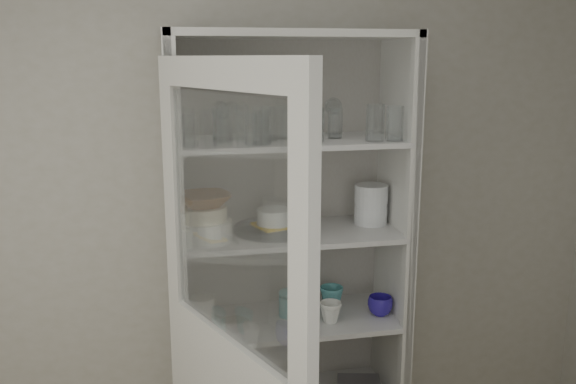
{
  "coord_description": "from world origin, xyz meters",
  "views": [
    {
      "loc": [
        -0.32,
        -1.21,
        2.0
      ],
      "look_at": [
        0.2,
        1.27,
        1.43
      ],
      "focal_mm": 38.0,
      "sensor_mm": 36.0,
      "label": 1
    }
  ],
  "objects_px": {
    "goblet_0": "(220,117)",
    "plate_stack_front": "(204,230)",
    "white_ramekin": "(274,217)",
    "goblet_3": "(333,114)",
    "mug_white": "(331,312)",
    "glass_platter": "(275,229)",
    "measuring_cups": "(233,324)",
    "plate_stack_back": "(193,221)",
    "mug_blue": "(380,306)",
    "teal_jar": "(289,304)",
    "pantry_cabinet": "(285,295)",
    "yellow_trivet": "(275,225)",
    "goblet_1": "(231,118)",
    "goblet_2": "(304,114)",
    "cream_bowl": "(204,214)",
    "mug_teal": "(331,297)",
    "terracotta_bowl": "(203,200)",
    "white_canister": "(203,311)",
    "grey_bowl_stack": "(371,204)"
  },
  "relations": [
    {
      "from": "goblet_2",
      "to": "mug_white",
      "type": "distance_m",
      "value": 0.87
    },
    {
      "from": "plate_stack_front",
      "to": "measuring_cups",
      "type": "bearing_deg",
      "value": -0.26
    },
    {
      "from": "goblet_1",
      "to": "glass_platter",
      "type": "relative_size",
      "value": 0.47
    },
    {
      "from": "glass_platter",
      "to": "yellow_trivet",
      "type": "bearing_deg",
      "value": 0.0
    },
    {
      "from": "pantry_cabinet",
      "to": "yellow_trivet",
      "type": "bearing_deg",
      "value": -137.96
    },
    {
      "from": "pantry_cabinet",
      "to": "grey_bowl_stack",
      "type": "xyz_separation_m",
      "value": [
        0.39,
        -0.03,
        0.41
      ]
    },
    {
      "from": "cream_bowl",
      "to": "mug_blue",
      "type": "distance_m",
      "value": 0.91
    },
    {
      "from": "terracotta_bowl",
      "to": "yellow_trivet",
      "type": "distance_m",
      "value": 0.35
    },
    {
      "from": "mug_white",
      "to": "grey_bowl_stack",
      "type": "bearing_deg",
      "value": 34.24
    },
    {
      "from": "yellow_trivet",
      "to": "measuring_cups",
      "type": "relative_size",
      "value": 1.54
    },
    {
      "from": "goblet_1",
      "to": "goblet_2",
      "type": "height_order",
      "value": "goblet_2"
    },
    {
      "from": "white_ramekin",
      "to": "pantry_cabinet",
      "type": "bearing_deg",
      "value": 42.04
    },
    {
      "from": "goblet_2",
      "to": "plate_stack_front",
      "type": "relative_size",
      "value": 0.77
    },
    {
      "from": "goblet_2",
      "to": "yellow_trivet",
      "type": "relative_size",
      "value": 1.17
    },
    {
      "from": "glass_platter",
      "to": "goblet_3",
      "type": "bearing_deg",
      "value": 21.24
    },
    {
      "from": "glass_platter",
      "to": "terracotta_bowl",
      "type": "bearing_deg",
      "value": -165.7
    },
    {
      "from": "goblet_2",
      "to": "plate_stack_front",
      "type": "height_order",
      "value": "goblet_2"
    },
    {
      "from": "plate_stack_back",
      "to": "measuring_cups",
      "type": "height_order",
      "value": "plate_stack_back"
    },
    {
      "from": "goblet_3",
      "to": "measuring_cups",
      "type": "distance_m",
      "value": 1.01
    },
    {
      "from": "goblet_1",
      "to": "teal_jar",
      "type": "relative_size",
      "value": 1.51
    },
    {
      "from": "goblet_0",
      "to": "plate_stack_front",
      "type": "height_order",
      "value": "goblet_0"
    },
    {
      "from": "white_ramekin",
      "to": "grey_bowl_stack",
      "type": "height_order",
      "value": "grey_bowl_stack"
    },
    {
      "from": "plate_stack_front",
      "to": "white_ramekin",
      "type": "distance_m",
      "value": 0.32
    },
    {
      "from": "grey_bowl_stack",
      "to": "measuring_cups",
      "type": "bearing_deg",
      "value": -171.04
    },
    {
      "from": "pantry_cabinet",
      "to": "white_ramekin",
      "type": "height_order",
      "value": "pantry_cabinet"
    },
    {
      "from": "measuring_cups",
      "to": "goblet_1",
      "type": "bearing_deg",
      "value": 80.06
    },
    {
      "from": "cream_bowl",
      "to": "white_ramekin",
      "type": "relative_size",
      "value": 1.25
    },
    {
      "from": "goblet_1",
      "to": "white_canister",
      "type": "bearing_deg",
      "value": -147.44
    },
    {
      "from": "plate_stack_back",
      "to": "measuring_cups",
      "type": "bearing_deg",
      "value": -51.51
    },
    {
      "from": "measuring_cups",
      "to": "white_canister",
      "type": "xyz_separation_m",
      "value": [
        -0.12,
        0.06,
        0.04
      ]
    },
    {
      "from": "goblet_2",
      "to": "white_ramekin",
      "type": "height_order",
      "value": "goblet_2"
    },
    {
      "from": "goblet_2",
      "to": "goblet_3",
      "type": "relative_size",
      "value": 1.03
    },
    {
      "from": "goblet_1",
      "to": "mug_white",
      "type": "relative_size",
      "value": 1.69
    },
    {
      "from": "terracotta_bowl",
      "to": "white_ramekin",
      "type": "relative_size",
      "value": 1.46
    },
    {
      "from": "plate_stack_back",
      "to": "measuring_cups",
      "type": "distance_m",
      "value": 0.48
    },
    {
      "from": "goblet_3",
      "to": "mug_white",
      "type": "bearing_deg",
      "value": -105.17
    },
    {
      "from": "goblet_0",
      "to": "glass_platter",
      "type": "xyz_separation_m",
      "value": [
        0.22,
        -0.1,
        -0.47
      ]
    },
    {
      "from": "glass_platter",
      "to": "measuring_cups",
      "type": "height_order",
      "value": "glass_platter"
    },
    {
      "from": "terracotta_bowl",
      "to": "cream_bowl",
      "type": "bearing_deg",
      "value": 0.0
    },
    {
      "from": "cream_bowl",
      "to": "mug_teal",
      "type": "height_order",
      "value": "cream_bowl"
    },
    {
      "from": "plate_stack_back",
      "to": "white_canister",
      "type": "xyz_separation_m",
      "value": [
        0.02,
        -0.12,
        -0.37
      ]
    },
    {
      "from": "goblet_1",
      "to": "yellow_trivet",
      "type": "distance_m",
      "value": 0.49
    },
    {
      "from": "mug_teal",
      "to": "terracotta_bowl",
      "type": "bearing_deg",
      "value": 176.38
    },
    {
      "from": "glass_platter",
      "to": "measuring_cups",
      "type": "xyz_separation_m",
      "value": [
        -0.2,
        -0.08,
        -0.39
      ]
    },
    {
      "from": "plate_stack_front",
      "to": "terracotta_bowl",
      "type": "height_order",
      "value": "terracotta_bowl"
    },
    {
      "from": "plate_stack_back",
      "to": "white_ramekin",
      "type": "distance_m",
      "value": 0.36
    },
    {
      "from": "mug_blue",
      "to": "teal_jar",
      "type": "xyz_separation_m",
      "value": [
        -0.4,
        0.07,
        0.01
      ]
    },
    {
      "from": "pantry_cabinet",
      "to": "plate_stack_front",
      "type": "distance_m",
      "value": 0.53
    },
    {
      "from": "goblet_2",
      "to": "plate_stack_back",
      "type": "distance_m",
      "value": 0.67
    },
    {
      "from": "plate_stack_front",
      "to": "yellow_trivet",
      "type": "distance_m",
      "value": 0.32
    }
  ]
}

